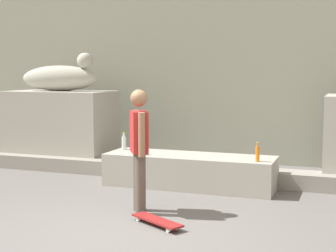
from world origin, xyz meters
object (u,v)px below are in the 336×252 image
skater (139,145)px  bottle_orange (258,154)px  statue_reclining_left (61,77)px  bottle_green (136,146)px  skateboard (157,221)px  bottle_clear (124,142)px

skater → bottle_orange: bearing=-74.4°
statue_reclining_left → skater: 4.17m
bottle_orange → bottle_green: bearing=-178.8°
skateboard → bottle_green: (-1.11, 1.90, 0.61)m
bottle_green → bottle_clear: bearing=133.6°
bottle_green → bottle_clear: 0.62m
bottle_orange → bottle_green: (-2.01, -0.04, 0.01)m
statue_reclining_left → bottle_clear: (1.84, -0.96, -1.13)m
skater → bottle_orange: 2.00m
skateboard → skater: bearing=-17.7°
bottle_orange → bottle_clear: bearing=170.5°
statue_reclining_left → bottle_clear: size_ratio=5.53×
skater → bottle_clear: size_ratio=5.55×
bottle_clear → skateboard: bearing=-56.8°
statue_reclining_left → bottle_clear: bearing=-36.2°
statue_reclining_left → bottle_green: statue_reclining_left is taller
skater → bottle_orange: size_ratio=5.57×
statue_reclining_left → bottle_clear: 2.36m
bottle_green → bottle_clear: size_ratio=1.09×
bottle_green → bottle_clear: bottle_green is taller
bottle_clear → skater: bearing=-59.5°
bottle_clear → statue_reclining_left: bearing=152.4°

